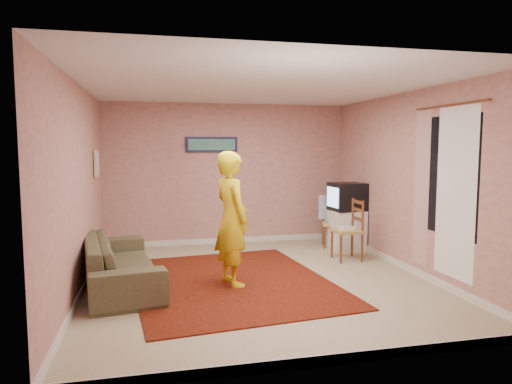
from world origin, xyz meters
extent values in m
plane|color=tan|center=(0.00, 0.00, 0.00)|extent=(5.00, 5.00, 0.00)
cube|color=tan|center=(0.00, 2.50, 1.30)|extent=(4.50, 0.02, 2.60)
cube|color=tan|center=(0.00, -2.50, 1.30)|extent=(4.50, 0.02, 2.60)
cube|color=tan|center=(-2.25, 0.00, 1.30)|extent=(0.02, 5.00, 2.60)
cube|color=tan|center=(2.25, 0.00, 1.30)|extent=(0.02, 5.00, 2.60)
cube|color=silver|center=(0.00, 0.00, 2.60)|extent=(4.50, 5.00, 0.02)
cube|color=silver|center=(0.00, 2.49, 0.05)|extent=(4.50, 0.02, 0.10)
cube|color=silver|center=(0.00, -2.49, 0.05)|extent=(4.50, 0.02, 0.10)
cube|color=silver|center=(-2.24, 0.00, 0.05)|extent=(0.02, 5.00, 0.10)
cube|color=silver|center=(2.24, 0.00, 0.05)|extent=(0.02, 5.00, 0.10)
cube|color=black|center=(2.24, -0.90, 1.45)|extent=(0.01, 1.10, 1.50)
cube|color=white|center=(2.23, -1.05, 1.25)|extent=(0.01, 0.75, 2.10)
cube|color=beige|center=(2.21, -0.35, 1.25)|extent=(0.01, 0.35, 2.10)
cylinder|color=brown|center=(2.20, -0.90, 2.32)|extent=(0.02, 1.40, 0.02)
cube|color=#141638|center=(-0.30, 2.47, 1.85)|extent=(0.95, 0.03, 0.28)
cube|color=#295D74|center=(-0.30, 2.45, 1.85)|extent=(0.86, 0.01, 0.20)
cube|color=#C2B285|center=(-2.22, 1.60, 1.55)|extent=(0.03, 0.38, 0.42)
cube|color=silver|center=(-2.20, 1.60, 1.55)|extent=(0.01, 0.30, 0.34)
cube|color=black|center=(-0.37, 0.00, 0.01)|extent=(2.85, 3.41, 0.02)
cube|color=white|center=(1.95, 1.48, 0.35)|extent=(0.55, 0.50, 0.70)
cube|color=black|center=(1.95, 1.48, 0.94)|extent=(0.59, 0.55, 0.48)
cube|color=#8CB2F2|center=(1.67, 1.46, 0.94)|extent=(0.05, 0.40, 0.34)
cube|color=tan|center=(1.80, 1.73, 0.42)|extent=(0.49, 0.48, 0.05)
cube|color=brown|center=(1.80, 1.73, 0.65)|extent=(0.39, 0.15, 0.45)
cube|color=#A9A9AE|center=(1.80, 1.73, 0.48)|extent=(0.39, 0.33, 0.06)
cube|color=#89A5E0|center=(1.80, 1.92, 0.71)|extent=(0.42, 0.05, 0.44)
cube|color=tan|center=(1.65, 0.80, 0.47)|extent=(0.42, 0.44, 0.05)
cube|color=brown|center=(1.65, 0.80, 0.72)|extent=(0.04, 0.44, 0.50)
cube|color=silver|center=(1.65, 0.80, 0.52)|extent=(0.22, 0.16, 0.04)
imported|color=brown|center=(-1.80, 0.17, 0.32)|extent=(1.19, 2.30, 0.64)
imported|color=yellow|center=(-0.38, -0.11, 0.88)|extent=(0.59, 0.73, 1.76)
camera|label=1|loc=(-1.36, -5.90, 1.82)|focal=32.00mm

